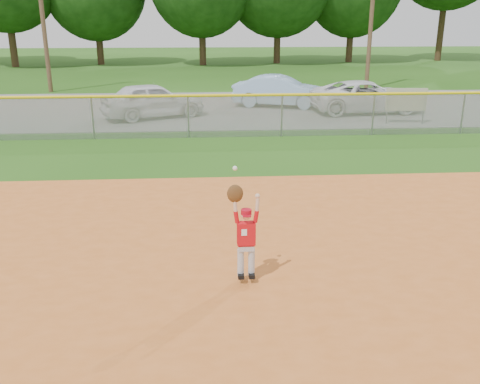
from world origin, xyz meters
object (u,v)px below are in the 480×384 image
car_blue (280,91)px  ballplayer (245,232)px  car_white_b (367,97)px  sponsor_sign (406,101)px  car_white_a (153,100)px

car_blue → ballplayer: ballplayer is taller
car_white_b → sponsor_sign: sponsor_sign is taller
sponsor_sign → car_white_a: bearing=168.9°
car_white_a → ballplayer: 14.98m
car_blue → sponsor_sign: bearing=-117.1°
car_white_a → sponsor_sign: car_white_a is taller
ballplayer → car_white_b: bearing=66.8°
car_white_a → car_blue: size_ratio=0.98×
car_white_a → ballplayer: bearing=166.6°
sponsor_sign → ballplayer: 14.72m
car_white_a → car_white_b: 9.36m
car_blue → ballplayer: bearing=-172.5°
car_blue → sponsor_sign: 6.20m
car_blue → sponsor_sign: size_ratio=2.70×
car_white_a → car_white_b: bearing=-110.1°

